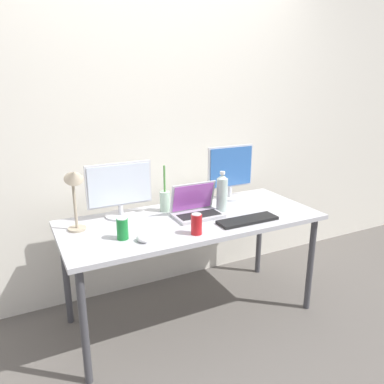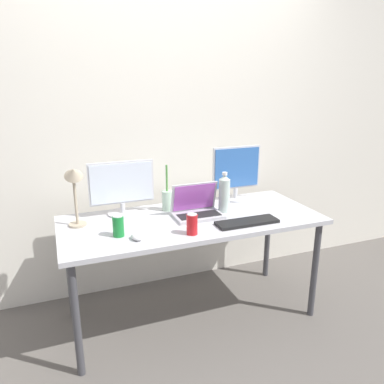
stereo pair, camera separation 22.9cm
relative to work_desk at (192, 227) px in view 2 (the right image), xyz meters
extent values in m
plane|color=#5B5651|center=(0.00, 0.00, -0.68)|extent=(16.00, 16.00, 0.00)
cube|color=silver|center=(0.00, 0.59, 0.62)|extent=(7.00, 0.08, 2.60)
cylinder|color=#424247|center=(-0.79, -0.30, -0.32)|extent=(0.04, 0.04, 0.71)
cylinder|color=#424247|center=(0.79, -0.30, -0.32)|extent=(0.04, 0.04, 0.71)
cylinder|color=#424247|center=(-0.79, 0.30, -0.32)|extent=(0.04, 0.04, 0.71)
cylinder|color=#424247|center=(0.79, 0.30, -0.32)|extent=(0.04, 0.04, 0.71)
cube|color=#B7B7BC|center=(0.00, 0.00, 0.05)|extent=(1.71, 0.73, 0.03)
cylinder|color=silver|center=(-0.41, 0.24, 0.07)|extent=(0.21, 0.21, 0.01)
cylinder|color=silver|center=(-0.41, 0.24, 0.11)|extent=(0.03, 0.03, 0.07)
cube|color=silver|center=(-0.41, 0.24, 0.28)|extent=(0.44, 0.02, 0.29)
cube|color=silver|center=(-0.41, 0.23, 0.28)|extent=(0.41, 0.01, 0.26)
cylinder|color=silver|center=(0.45, 0.26, 0.07)|extent=(0.18, 0.18, 0.01)
cylinder|color=silver|center=(0.45, 0.26, 0.11)|extent=(0.03, 0.03, 0.08)
cube|color=silver|center=(0.45, 0.26, 0.31)|extent=(0.38, 0.02, 0.32)
cube|color=#3366B2|center=(0.45, 0.25, 0.31)|extent=(0.36, 0.01, 0.29)
cube|color=#B7B7BC|center=(0.04, 0.00, 0.07)|extent=(0.32, 0.21, 0.02)
cube|color=black|center=(0.04, -0.02, 0.08)|extent=(0.28, 0.11, 0.00)
cube|color=#B7B7BC|center=(0.04, 0.08, 0.18)|extent=(0.32, 0.06, 0.20)
cube|color=#A54CB2|center=(0.04, 0.07, 0.18)|extent=(0.29, 0.05, 0.18)
cube|color=black|center=(0.29, -0.22, 0.07)|extent=(0.41, 0.13, 0.02)
ellipsoid|color=silver|center=(-0.42, -0.21, 0.08)|extent=(0.08, 0.10, 0.04)
cylinder|color=silver|center=(0.25, 0.04, 0.18)|extent=(0.08, 0.08, 0.23)
cone|color=silver|center=(0.25, 0.04, 0.31)|extent=(0.07, 0.07, 0.03)
cylinder|color=white|center=(0.25, 0.04, 0.33)|extent=(0.03, 0.03, 0.02)
cylinder|color=red|center=(-0.10, -0.25, 0.12)|extent=(0.07, 0.07, 0.12)
cylinder|color=silver|center=(-0.10, -0.25, 0.19)|extent=(0.06, 0.06, 0.00)
cylinder|color=#197F33|center=(-0.51, -0.12, 0.12)|extent=(0.07, 0.07, 0.12)
cylinder|color=silver|center=(-0.51, -0.12, 0.19)|extent=(0.06, 0.06, 0.00)
cylinder|color=#B2D1B7|center=(-0.11, 0.21, 0.13)|extent=(0.07, 0.07, 0.14)
cylinder|color=#519342|center=(-0.11, 0.21, 0.29)|extent=(0.01, 0.01, 0.18)
cylinder|color=tan|center=(-0.72, 0.13, 0.07)|extent=(0.11, 0.11, 0.01)
cylinder|color=tan|center=(-0.72, 0.13, 0.23)|extent=(0.02, 0.02, 0.31)
cone|color=tan|center=(-0.72, 0.07, 0.42)|extent=(0.11, 0.12, 0.11)
camera|label=1|loc=(-1.04, -2.08, 0.94)|focal=35.00mm
camera|label=2|loc=(-0.83, -2.17, 0.94)|focal=35.00mm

